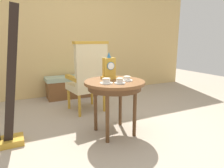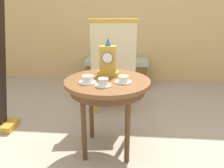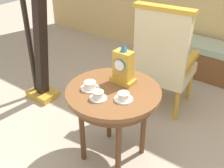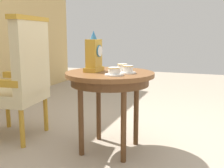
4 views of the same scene
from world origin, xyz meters
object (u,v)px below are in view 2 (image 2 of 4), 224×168
Objects in this scene: armchair at (113,65)px; teacup_center at (123,80)px; teacup_left at (88,80)px; teacup_right at (103,83)px; window_bench at (117,72)px; mantel_clock at (108,61)px; side_table at (107,88)px.

teacup_center is at bearing -80.34° from armchair.
teacup_left is 1.15× the size of teacup_right.
teacup_center is at bearing 32.68° from teacup_right.
window_bench is (-0.02, 2.04, -0.48)m from teacup_right.
armchair reaches higher than mantel_clock.
side_table is 5.05× the size of teacup_left.
armchair is (0.13, 0.97, -0.11)m from teacup_left.
side_table is at bearing -87.01° from mantel_clock.
mantel_clock is 1.84m from window_bench.
teacup_center is at bearing -84.93° from window_bench.
window_bench is (0.12, 1.97, -0.48)m from teacup_left.
armchair is (-0.16, 0.94, -0.11)m from teacup_center.
window_bench is at bearing 86.62° from teacup_left.
teacup_right is (0.13, -0.07, 0.00)m from teacup_left.
window_bench is at bearing 91.07° from side_table.
mantel_clock is at bearing 92.99° from side_table.
window_bench is (-0.17, 1.94, -0.48)m from teacup_center.
teacup_left reaches higher than teacup_center.
armchair is at bearing 82.44° from teacup_left.
teacup_left is at bearing -174.14° from teacup_center.
side_table is 0.19m from teacup_right.
armchair is at bearing 99.66° from teacup_center.
mantel_clock is (0.01, 0.30, 0.11)m from teacup_right.
teacup_left is 0.43× the size of mantel_clock.
armchair is (-0.02, 0.74, -0.22)m from mantel_clock.
mantel_clock is 0.29× the size of armchair.
teacup_center is 2.01m from window_bench.
mantel_clock is (0.14, 0.23, 0.11)m from teacup_left.
teacup_right reaches higher than teacup_left.
side_table is at bearing 84.24° from teacup_right.
teacup_center is at bearing -24.79° from side_table.
teacup_right is 0.11× the size of armchair.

